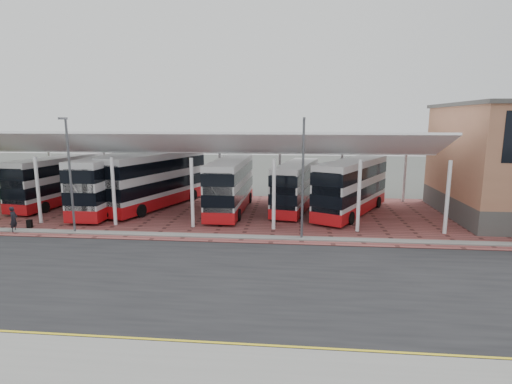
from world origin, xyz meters
TOP-DOWN VIEW (x-y plane):
  - ground at (0.00, 0.00)m, footprint 140.00×140.00m
  - road at (0.00, -1.00)m, footprint 120.00×14.00m
  - forecourt at (2.00, 13.00)m, footprint 72.00×16.00m
  - north_kerb at (0.00, 6.20)m, footprint 120.00×0.80m
  - yellow_line_near at (0.00, -7.00)m, footprint 120.00×0.12m
  - yellow_line_far at (0.00, -6.70)m, footprint 120.00×0.12m
  - canopy at (-6.00, 13.94)m, footprint 37.00×11.63m
  - lamp_west at (-14.00, 6.27)m, footprint 0.16×0.90m
  - lamp_east at (2.00, 6.27)m, footprint 0.16×0.90m
  - bus_0 at (-20.52, 15.21)m, footprint 3.85×10.99m
  - bus_1 at (-14.39, 13.55)m, footprint 2.92×11.56m
  - bus_2 at (-11.01, 14.97)m, footprint 6.47×12.14m
  - bus_3 at (-4.04, 13.97)m, footprint 2.86×10.93m
  - bus_4 at (1.61, 15.18)m, footprint 4.32×10.21m
  - bus_5 at (6.27, 13.98)m, footprint 7.36×10.97m
  - pedestrian at (-18.33, 6.00)m, footprint 0.50×0.70m
  - suitcase at (-17.91, 7.03)m, footprint 0.35×0.25m

SIDE VIEW (x-z plane):
  - ground at x=0.00m, z-range 0.00..0.00m
  - road at x=0.00m, z-range 0.00..0.02m
  - yellow_line_near at x=0.00m, z-range 0.02..0.03m
  - yellow_line_far at x=0.00m, z-range 0.02..0.03m
  - forecourt at x=2.00m, z-range 0.00..0.06m
  - north_kerb at x=0.00m, z-range 0.00..0.14m
  - suitcase at x=-17.91m, z-range 0.06..0.67m
  - pedestrian at x=-18.33m, z-range 0.06..1.87m
  - bus_4 at x=1.61m, z-range 0.05..4.15m
  - bus_0 at x=-20.52m, z-range 0.05..4.48m
  - bus_3 at x=-4.04m, z-range 0.05..4.53m
  - bus_5 at x=6.27m, z-range 0.05..4.60m
  - bus_1 at x=-14.39m, z-range 0.04..4.81m
  - bus_2 at x=-11.01m, z-range 0.04..4.95m
  - lamp_west at x=-14.00m, z-range 0.32..8.40m
  - lamp_east at x=2.00m, z-range 0.32..8.40m
  - canopy at x=-6.00m, z-range 2.26..9.33m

